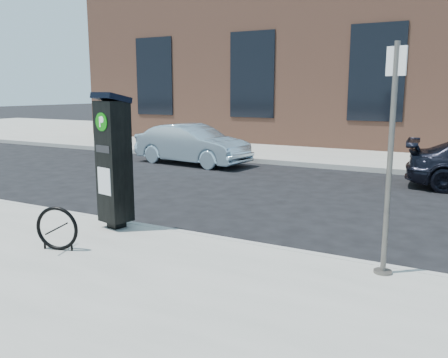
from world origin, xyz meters
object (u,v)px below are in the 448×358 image
Objects in this scene: sign_pole at (390,163)px; car_silver at (192,144)px; bike_rack at (57,229)px; parking_kiosk at (114,160)px.

car_silver is (-7.34, 7.13, -0.88)m from sign_pole.
bike_rack is at bearing -153.30° from car_silver.
parking_kiosk is 7.85m from car_silver.
sign_pole is 10.27m from car_silver.
bike_rack is at bearing -76.76° from parking_kiosk.
parking_kiosk is 0.79× the size of sign_pole.
bike_rack is 0.16× the size of car_silver.
parking_kiosk is 3.45× the size of bike_rack.
sign_pole reaches higher than bike_rack.
sign_pole is (4.24, 0.05, 0.25)m from parking_kiosk.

